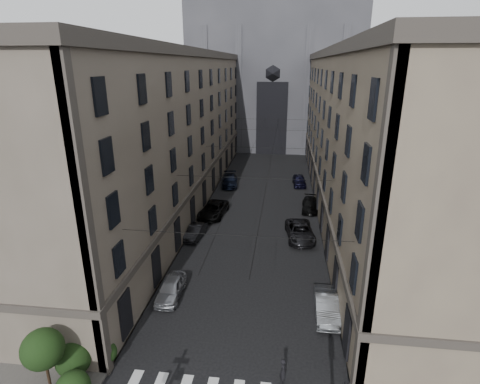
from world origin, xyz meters
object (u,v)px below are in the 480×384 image
at_px(car_left_midfar, 213,210).
at_px(car_right_midnear, 300,232).
at_px(car_left_near, 171,288).
at_px(car_left_midnear, 196,232).
at_px(car_right_near, 326,306).
at_px(car_right_far, 299,180).
at_px(car_right_midfar, 310,205).
at_px(gothic_tower, 275,61).
at_px(pedestrian, 283,371).
at_px(car_left_far, 230,180).

distance_m(car_left_midfar, car_right_midnear, 11.23).
xyz_separation_m(car_left_near, car_left_midnear, (-0.55, 10.51, -0.08)).
height_order(car_right_near, car_right_midnear, car_right_midnear).
height_order(car_left_midnear, car_right_far, car_right_far).
bearing_deg(car_right_near, car_left_near, 176.24).
height_order(car_right_midnear, car_right_midfar, car_right_midnear).
bearing_deg(gothic_tower, car_right_midnear, -84.56).
bearing_deg(car_left_midnear, car_right_midnear, 12.98).
bearing_deg(car_right_midnear, pedestrian, -100.74).
height_order(gothic_tower, car_right_midnear, gothic_tower).
bearing_deg(car_left_near, car_left_far, 88.26).
bearing_deg(car_right_near, pedestrian, -114.42).
xyz_separation_m(car_left_midfar, car_right_near, (11.56, -17.36, -0.03)).
bearing_deg(car_right_far, gothic_tower, 95.74).
xyz_separation_m(car_right_midfar, pedestrian, (-2.96, -27.18, 0.13)).
height_order(car_left_near, car_right_midnear, car_right_midnear).
distance_m(car_left_midnear, car_right_near, 16.73).
relative_size(car_left_midnear, car_left_midfar, 0.70).
height_order(car_left_far, car_right_midfar, car_left_far).
xyz_separation_m(car_left_midnear, car_right_near, (12.30, -11.33, 0.10)).
height_order(car_left_far, car_right_midnear, car_right_midnear).
bearing_deg(car_right_midfar, car_right_near, -86.16).
xyz_separation_m(car_left_near, car_right_midfar, (11.72, 19.82, -0.06)).
height_order(car_left_midnear, pedestrian, pedestrian).
bearing_deg(pedestrian, car_right_midnear, -11.54).
relative_size(car_right_midnear, pedestrian, 3.52).
distance_m(gothic_tower, car_right_midfar, 44.93).
height_order(car_left_near, car_left_far, car_left_far).
bearing_deg(pedestrian, car_left_midnear, 20.48).
relative_size(car_right_midfar, pedestrian, 2.89).
bearing_deg(gothic_tower, pedestrian, -87.32).
bearing_deg(car_right_midnear, car_right_near, -89.30).
height_order(gothic_tower, car_right_far, gothic_tower).
relative_size(car_right_far, pedestrian, 2.77).
bearing_deg(car_left_near, car_right_midfar, 58.44).
distance_m(car_right_far, pedestrian, 37.12).
xyz_separation_m(car_left_midfar, car_right_midfar, (11.53, 3.28, -0.11)).
bearing_deg(car_left_midfar, car_left_far, 95.30).
height_order(car_right_far, pedestrian, pedestrian).
relative_size(car_left_near, car_right_near, 0.94).
relative_size(car_right_near, car_right_far, 1.02).
xyz_separation_m(car_right_near, pedestrian, (-3.00, -6.54, 0.06)).
height_order(car_left_midfar, car_right_near, car_left_midfar).
xyz_separation_m(car_left_midfar, car_right_far, (10.48, 13.17, -0.02)).
relative_size(car_right_near, pedestrian, 2.82).
height_order(car_left_midfar, car_right_midnear, car_right_midnear).
relative_size(car_left_far, car_right_midfar, 1.15).
distance_m(gothic_tower, car_left_far, 36.99).
xyz_separation_m(car_right_near, car_right_midfar, (-0.03, 20.64, -0.07)).
height_order(gothic_tower, car_left_far, gothic_tower).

